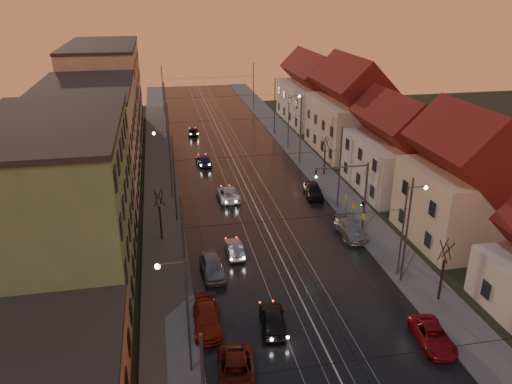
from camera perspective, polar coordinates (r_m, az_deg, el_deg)
ground at (r=33.07m, az=9.29°, el=-19.91°), size 160.00×160.00×0.00m
road at (r=67.15m, az=-2.34°, el=3.09°), size 16.00×120.00×0.04m
sidewalk_left at (r=66.44m, az=-10.89°, el=2.53°), size 4.00×120.00×0.15m
sidewalk_right at (r=69.27m, az=5.88°, el=3.65°), size 4.00×120.00×0.15m
tram_rail_0 at (r=66.86m, az=-4.20°, el=2.99°), size 0.06×120.00×0.03m
tram_rail_1 at (r=67.03m, az=-2.99°, el=3.07°), size 0.06×120.00×0.03m
tram_rail_2 at (r=67.25m, az=-1.69°, el=3.16°), size 0.06×120.00×0.03m
tram_rail_3 at (r=67.49m, az=-0.49°, el=3.24°), size 0.06×120.00×0.03m
apartment_left_1 at (r=40.64m, az=-21.47°, el=-1.87°), size 10.00×18.00×13.00m
apartment_left_2 at (r=59.46m, az=-18.46°, el=5.44°), size 10.00×20.00×12.00m
apartment_left_3 at (r=82.47m, az=-16.78°, el=10.82°), size 10.00×24.00×14.00m
house_right_1 at (r=49.04m, az=22.53°, el=0.71°), size 8.67×10.20×10.80m
house_right_2 at (r=59.84m, az=15.83°, el=4.49°), size 9.18×12.24×9.20m
house_right_3 at (r=72.72m, az=10.72°, el=8.97°), size 9.18×14.28×11.50m
house_right_4 at (r=89.46m, az=6.46°, el=11.16°), size 9.18×16.32×10.00m
catenary_pole_l_1 at (r=36.25m, az=-8.25°, el=-6.94°), size 0.16×0.16×9.00m
catenary_pole_r_1 at (r=40.55m, az=16.84°, el=-4.41°), size 0.16×0.16×9.00m
catenary_pole_l_2 at (r=49.90m, az=-9.31°, el=1.37°), size 0.16×0.16×9.00m
catenary_pole_r_2 at (r=53.11m, az=9.55°, el=2.65°), size 0.16×0.16×9.00m
catenary_pole_l_3 at (r=64.16m, az=-9.91°, el=6.05°), size 0.16×0.16×9.00m
catenary_pole_r_3 at (r=66.68m, az=5.11°, el=6.91°), size 0.16×0.16×9.00m
catenary_pole_l_4 at (r=78.69m, az=-10.29°, el=9.02°), size 0.16×0.16×9.00m
catenary_pole_r_4 at (r=80.76m, az=2.15°, el=9.69°), size 0.16×0.16×9.00m
catenary_pole_l_5 at (r=96.32m, az=-10.60°, el=11.39°), size 0.16×0.16×9.00m
catenary_pole_r_5 at (r=98.02m, az=-0.30°, el=11.94°), size 0.16×0.16×9.00m
street_lamp_0 at (r=30.08m, az=-8.43°, el=-12.80°), size 1.75×0.32×8.00m
street_lamp_1 at (r=41.40m, az=16.90°, el=-3.26°), size 1.75×0.32×8.00m
street_lamp_2 at (r=55.43m, az=-10.13°, el=3.87°), size 1.75×0.32×8.00m
street_lamp_3 at (r=73.24m, az=3.99°, el=8.65°), size 1.75×0.32×8.00m
traffic_light_mast at (r=47.65m, az=11.34°, el=0.32°), size 5.30×0.32×7.20m
bare_tree_0 at (r=46.97m, az=-10.89°, el=-2.78°), size 1.09×1.09×5.11m
bare_tree_1 at (r=39.98m, az=20.53°, el=-8.60°), size 1.09×1.09×5.11m
bare_tree_2 at (r=63.23m, az=7.87°, el=4.02°), size 1.09×1.09×5.11m
driving_car_0 at (r=35.80m, az=1.93°, el=-14.30°), size 2.24×4.43×1.45m
driving_car_1 at (r=44.56m, az=-2.50°, el=-6.48°), size 1.38×3.88×1.27m
driving_car_2 at (r=56.03m, az=-3.21°, el=-0.22°), size 2.36×4.83×1.32m
driving_car_3 at (r=67.50m, az=-6.02°, el=3.64°), size 2.06×4.51×1.28m
driving_car_4 at (r=81.77m, az=-7.18°, el=6.90°), size 1.94×3.83×1.25m
parked_left_1 at (r=31.79m, az=-2.27°, el=-19.95°), size 2.92×5.25×1.39m
parked_left_2 at (r=36.04m, az=-5.63°, el=-14.21°), size 2.09×4.79×1.37m
parked_left_3 at (r=41.77m, az=-5.00°, el=-8.45°), size 2.05×4.63×1.55m
parked_right_0 at (r=36.47m, az=19.56°, el=-15.25°), size 2.46×4.57×1.22m
parked_right_1 at (r=48.64m, az=10.80°, el=-4.21°), size 2.21×4.88×1.38m
parked_right_2 at (r=57.12m, az=6.57°, el=0.23°), size 2.30×4.65×1.52m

